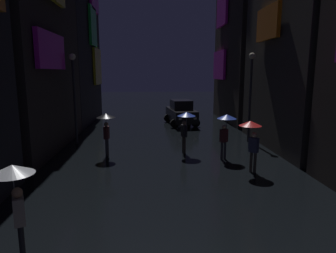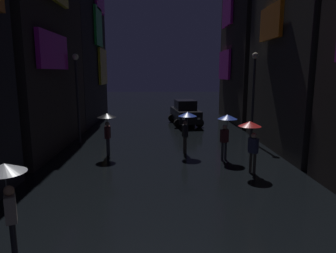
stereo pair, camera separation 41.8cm
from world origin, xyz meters
name	(u,v)px [view 1 (the left image)]	position (x,y,z in m)	size (l,w,h in m)	color
building_left_mid	(16,22)	(-7.49, 13.45, 6.52)	(4.25, 8.91, 13.03)	#2D2826
building_left_far	(64,22)	(-7.47, 22.48, 7.99)	(4.25, 8.95, 15.95)	#232328
pedestrian_foreground_left_clear	(15,186)	(-3.68, 3.41, 1.67)	(0.90, 0.90, 2.12)	black
pedestrian_foreground_right_blue	(186,121)	(0.96, 11.72, 1.67)	(0.90, 0.90, 2.12)	#38332D
pedestrian_near_crossing_black	(106,123)	(-2.89, 11.47, 1.67)	(0.90, 0.90, 2.12)	#2D2D38
pedestrian_far_right_red	(251,132)	(3.26, 8.78, 1.67)	(0.90, 0.90, 2.12)	#38332D
pedestrian_midstreet_centre_blue	(226,124)	(2.71, 10.69, 1.67)	(0.90, 0.90, 2.12)	#2D2D38
car_distant	(181,113)	(1.65, 20.27, 0.93)	(2.59, 4.30, 1.92)	black
streetlamp_left_far	(74,88)	(-5.00, 14.28, 3.20)	(0.36, 0.36, 5.05)	#2D2D33
streetlamp_right_far	(251,86)	(5.00, 14.21, 3.24)	(0.36, 0.36, 5.12)	#2D2D33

